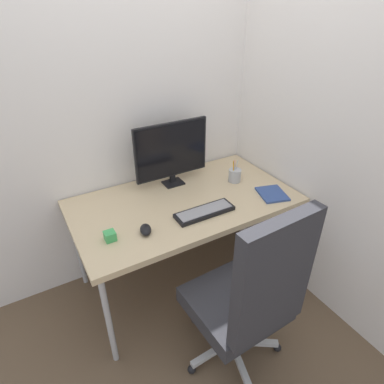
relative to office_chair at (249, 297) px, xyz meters
name	(u,v)px	position (x,y,z in m)	size (l,w,h in m)	color
ground_plane	(186,278)	(0.04, 0.76, -0.57)	(8.00, 8.00, 0.00)	brown
wall_back	(151,85)	(0.04, 1.20, 0.83)	(3.15, 0.04, 2.80)	white
wall_side_right	(312,93)	(0.81, 0.52, 0.83)	(0.04, 2.50, 2.80)	white
desk	(185,205)	(0.04, 0.76, 0.13)	(1.48, 0.83, 0.74)	#D1B78C
office_chair	(249,297)	(0.00, 0.00, 0.00)	(0.58, 0.60, 1.14)	black
monitor	(172,151)	(0.07, 1.00, 0.42)	(0.54, 0.11, 0.46)	black
keyboard	(205,212)	(0.07, 0.55, 0.19)	(0.39, 0.13, 0.03)	black
mouse	(146,230)	(-0.33, 0.56, 0.19)	(0.06, 0.10, 0.04)	black
pen_holder	(235,175)	(0.48, 0.80, 0.22)	(0.09, 0.09, 0.17)	#B2B5BA
notebook	(272,194)	(0.59, 0.51, 0.18)	(0.17, 0.21, 0.01)	#334C8C
desk_clamp_accessory	(110,236)	(-0.53, 0.60, 0.20)	(0.06, 0.06, 0.05)	#3FAD59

